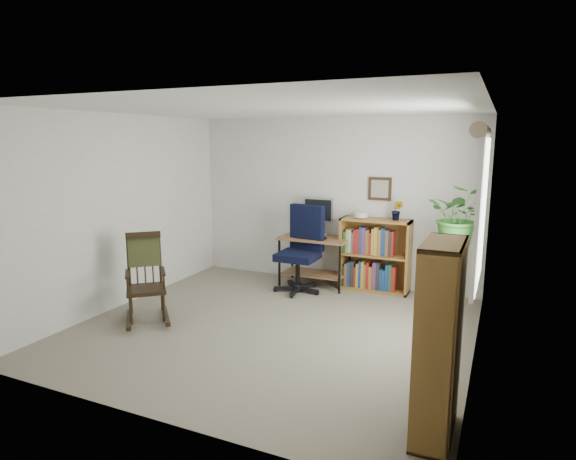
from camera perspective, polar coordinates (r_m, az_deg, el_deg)
The scene contains 18 objects.
floor at distance 5.52m, azimuth -1.74°, elevation -11.48°, with size 4.20×4.00×0.00m, color gray.
ceiling at distance 5.13m, azimuth -1.90°, elevation 14.23°, with size 4.20×4.00×0.00m, color silver.
wall_back at distance 7.02m, azimuth 5.39°, elevation 3.39°, with size 4.20×0.00×2.40m, color silver.
wall_front at distance 3.55m, azimuth -16.21°, elevation -4.12°, with size 4.20×0.00×2.40m, color silver.
wall_left at distance 6.39m, azimuth -19.00°, elevation 2.14°, with size 0.00×4.00×2.40m, color silver.
wall_right at distance 4.68m, azimuth 21.96°, elevation -0.96°, with size 0.00×4.00×2.40m, color silver.
window at distance 4.94m, azimuth 21.82°, elevation 1.99°, with size 0.12×1.20×1.50m, color silver, non-canonical shape.
desk at distance 6.96m, azimuth 3.17°, elevation -3.73°, with size 0.99×0.54×0.71m, color brown, non-canonical shape.
monitor at distance 6.96m, azimuth 3.64°, elevation 1.60°, with size 0.46×0.16×0.56m, color #BABABF, non-canonical shape.
keyboard at distance 6.77m, azimuth 2.83°, elevation -0.95°, with size 0.40×0.15×0.03m, color black.
office_chair at distance 6.60m, azimuth 1.16°, elevation -2.27°, with size 0.66×0.66×1.21m, color black, non-canonical shape.
rocking_chair at distance 5.79m, azimuth -16.53°, elevation -5.42°, with size 0.54×0.90×1.04m, color black, non-canonical shape.
low_bookshelf at distance 6.79m, azimuth 10.25°, elevation -2.94°, with size 0.96×0.32×1.01m, color olive, non-canonical shape.
tall_bookshelf at distance 3.56m, azimuth 17.43°, elevation -12.52°, with size 0.26×0.62×1.41m, color olive, non-canonical shape.
plant_stand at distance 6.08m, azimuth 19.19°, elevation -5.52°, with size 0.25×0.25×0.90m, color black, non-canonical shape.
spider_plant at distance 5.88m, azimuth 19.85°, elevation 4.97°, with size 1.69×1.88×1.46m, color #2E6925.
potted_plant_small at distance 6.63m, azimuth 12.78°, elevation 1.59°, with size 0.13×0.24×0.11m, color #2E6925.
framed_picture at distance 6.78m, azimuth 10.82°, elevation 4.81°, with size 0.32×0.04×0.32m, color black, non-canonical shape.
Camera 1 is at (2.25, -4.59, 2.07)m, focal length 30.00 mm.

